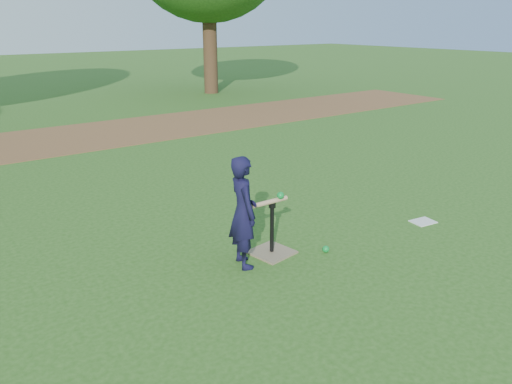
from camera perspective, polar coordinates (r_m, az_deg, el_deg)
ground at (r=5.51m, az=2.50°, el=-7.96°), size 80.00×80.00×0.00m
dirt_strip at (r=11.99m, az=-20.64°, el=5.78°), size 24.00×3.00×0.01m
child at (r=5.20m, az=-1.48°, el=-2.32°), size 0.39×0.50×1.21m
wiffle_ball_ground at (r=5.75m, az=7.98°, el=-6.48°), size 0.08×0.08×0.08m
clipboard at (r=6.89m, az=18.55°, el=-3.24°), size 0.33×0.27×0.01m
batting_tee at (r=5.65m, az=1.81°, el=-5.99°), size 0.49×0.49×0.61m
swing_action at (r=5.36m, az=1.14°, el=-1.18°), size 0.63×0.10×0.13m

